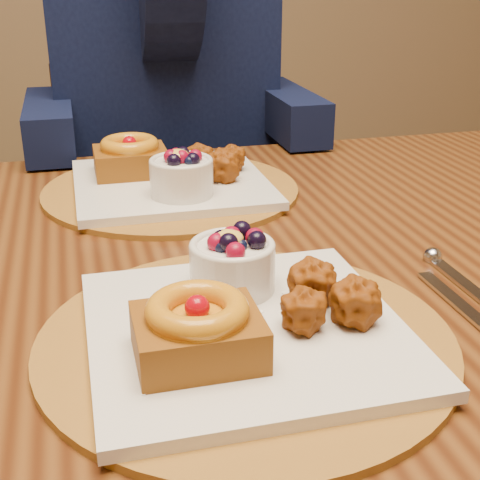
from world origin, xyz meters
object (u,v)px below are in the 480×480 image
at_px(dining_table, 201,306).
at_px(place_setting_near, 242,319).
at_px(diner, 161,39).
at_px(chair_far, 168,224).
at_px(place_setting_far, 169,178).

distance_m(dining_table, place_setting_near, 0.24).
bearing_deg(diner, chair_far, 62.14).
bearing_deg(diner, place_setting_far, -118.33).
xyz_separation_m(dining_table, place_setting_far, (-0.00, 0.22, 0.10)).
bearing_deg(dining_table, diner, 85.32).
bearing_deg(dining_table, place_setting_near, -90.62).
bearing_deg(chair_far, place_setting_near, -114.84).
height_order(place_setting_far, diner, diner).
height_order(place_setting_far, chair_far, chair_far).
xyz_separation_m(place_setting_near, chair_far, (0.07, 1.00, -0.30)).
xyz_separation_m(chair_far, diner, (-0.02, -0.15, 0.45)).
bearing_deg(chair_far, dining_table, -115.80).
relative_size(place_setting_near, chair_far, 0.44).
height_order(dining_table, diner, diner).
bearing_deg(place_setting_far, chair_far, 82.72).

